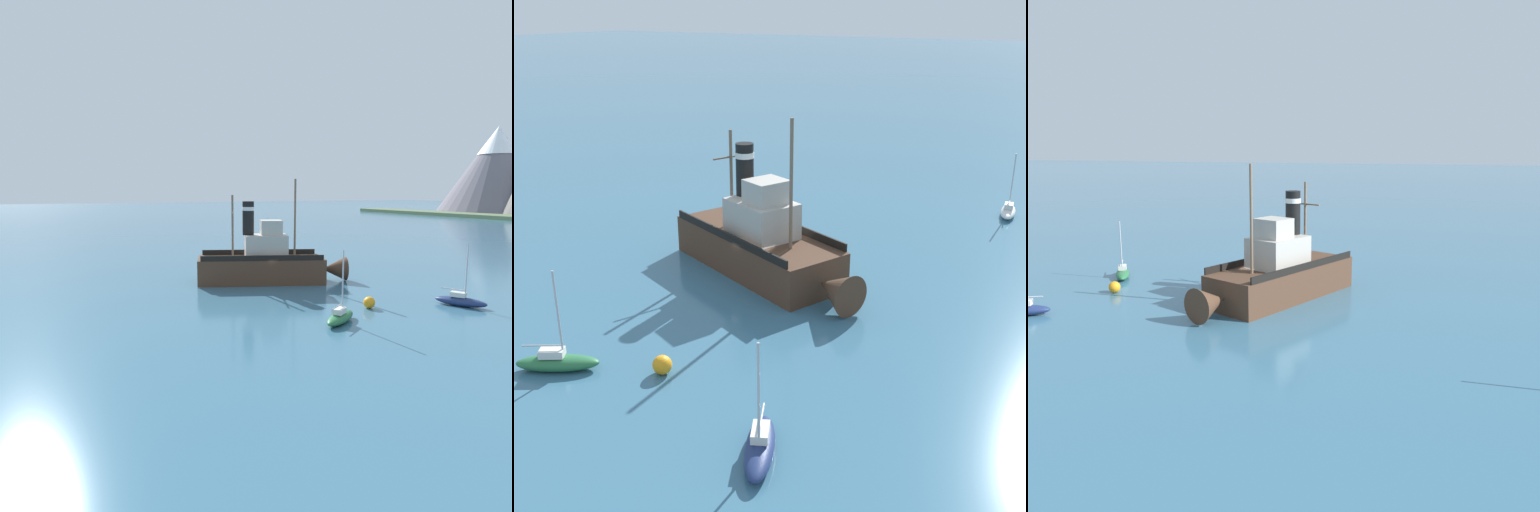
# 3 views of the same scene
# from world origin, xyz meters

# --- Properties ---
(ground_plane) EXTENTS (600.00, 600.00, 0.00)m
(ground_plane) POSITION_xyz_m (0.00, 0.00, 0.00)
(ground_plane) COLOR #38667F
(old_tugboat) EXTENTS (8.49, 14.64, 9.90)m
(old_tugboat) POSITION_xyz_m (-1.13, -0.35, 1.83)
(old_tugboat) COLOR #4C3323
(old_tugboat) RESTS_ON ground
(sailboat_green) EXTENTS (2.97, 3.80, 4.90)m
(sailboat_green) POSITION_xyz_m (13.46, -2.30, 0.43)
(sailboat_green) COLOR #286B3D
(sailboat_green) RESTS_ON ground
(mooring_buoy) EXTENTS (0.89, 0.89, 0.89)m
(mooring_buoy) POSITION_xyz_m (11.23, 2.00, 0.45)
(mooring_buoy) COLOR orange
(mooring_buoy) RESTS_ON ground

